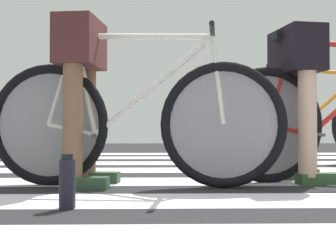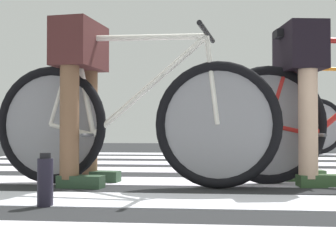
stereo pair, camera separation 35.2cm
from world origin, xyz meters
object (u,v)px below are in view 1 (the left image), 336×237
cyclist_1_of_4 (81,78)px  water_bottle (67,183)px  bicycle_4_of_4 (243,124)px  cyclist_2_of_4 (297,83)px  bicycle_3_of_4 (316,123)px  bicycle_1_of_4 (133,120)px

cyclist_1_of_4 → water_bottle: 0.93m
bicycle_4_of_4 → water_bottle: 4.47m
cyclist_2_of_4 → bicycle_4_of_4: 3.29m
water_bottle → cyclist_2_of_4: bearing=36.2°
bicycle_4_of_4 → water_bottle: size_ratio=7.42×
bicycle_3_of_4 → bicycle_4_of_4: bearing=95.4°
bicycle_1_of_4 → cyclist_1_of_4: 0.40m
bicycle_1_of_4 → bicycle_3_of_4: size_ratio=1.00×
cyclist_1_of_4 → bicycle_3_of_4: 2.52m
bicycle_1_of_4 → bicycle_3_of_4: bearing=52.8°
water_bottle → bicycle_4_of_4: bearing=70.2°
cyclist_2_of_4 → bicycle_4_of_4: (0.26, 3.28, -0.24)m
cyclist_2_of_4 → bicycle_3_of_4: bearing=58.4°
bicycle_4_of_4 → bicycle_3_of_4: bearing=-68.0°
bicycle_1_of_4 → bicycle_3_of_4: (1.63, 1.64, 0.00)m
cyclist_2_of_4 → bicycle_3_of_4: (0.61, 1.44, -0.24)m
bicycle_4_of_4 → bicycle_1_of_4: bearing=-99.1°
bicycle_4_of_4 → water_bottle: bicycle_4_of_4 is taller
cyclist_1_of_4 → water_bottle: cyclist_1_of_4 is taller
cyclist_1_of_4 → bicycle_1_of_4: bearing=-0.0°
bicycle_3_of_4 → water_bottle: bicycle_3_of_4 is taller
bicycle_1_of_4 → water_bottle: bicycle_1_of_4 is taller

